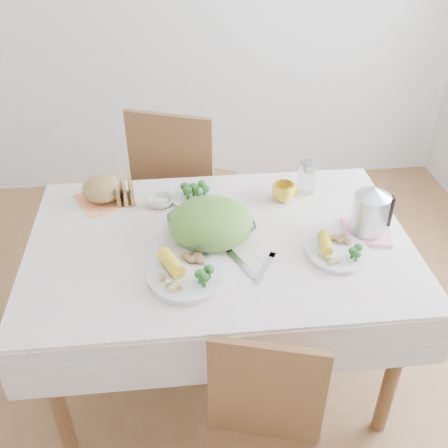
{
  "coord_description": "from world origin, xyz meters",
  "views": [
    {
      "loc": [
        -0.16,
        -1.65,
        2.0
      ],
      "look_at": [
        0.02,
        0.02,
        0.82
      ],
      "focal_mm": 42.0,
      "sensor_mm": 36.0,
      "label": 1
    }
  ],
  "objects": [
    {
      "name": "electric_kettle",
      "position": [
        0.59,
        -0.02,
        0.88
      ],
      "size": [
        0.18,
        0.18,
        0.2
      ],
      "primitive_type": "cylinder",
      "rotation": [
        0.0,
        0.0,
        -0.34
      ],
      "color": "#B2B5BA",
      "rests_on": "pink_tray"
    },
    {
      "name": "dinner_plate_left",
      "position": [
        -0.14,
        -0.22,
        0.77
      ],
      "size": [
        0.31,
        0.31,
        0.02
      ],
      "primitive_type": "cylinder",
      "rotation": [
        0.0,
        0.0,
        0.08
      ],
      "color": "white",
      "rests_on": "tablecloth"
    },
    {
      "name": "dining_table",
      "position": [
        0.0,
        0.0,
        0.38
      ],
      "size": [
        1.4,
        0.9,
        0.75
      ],
      "primitive_type": "cube",
      "color": "brown",
      "rests_on": "floor"
    },
    {
      "name": "knife",
      "position": [
        -0.09,
        -0.22,
        0.76
      ],
      "size": [
        0.18,
        0.06,
        0.0
      ],
      "primitive_type": "cube",
      "rotation": [
        0.0,
        0.0,
        1.79
      ],
      "color": "silver",
      "rests_on": "tablecloth"
    },
    {
      "name": "dinner_plate_right",
      "position": [
        0.44,
        -0.15,
        0.77
      ],
      "size": [
        0.32,
        0.32,
        0.02
      ],
      "primitive_type": "cylinder",
      "rotation": [
        0.0,
        0.0,
        -0.48
      ],
      "color": "white",
      "rests_on": "tablecloth"
    },
    {
      "name": "broccoli_plate",
      "position": [
        -0.08,
        0.31,
        0.77
      ],
      "size": [
        0.23,
        0.23,
        0.02
      ],
      "primitive_type": "cylinder",
      "rotation": [
        0.0,
        0.0,
        -0.11
      ],
      "color": "beige",
      "rests_on": "tablecloth"
    },
    {
      "name": "yellow_mug",
      "position": [
        0.31,
        0.26,
        0.8
      ],
      "size": [
        0.1,
        0.1,
        0.08
      ],
      "primitive_type": "imported",
      "rotation": [
        0.0,
        0.0,
        0.02
      ],
      "color": "gold",
      "rests_on": "tablecloth"
    },
    {
      "name": "pink_tray",
      "position": [
        0.59,
        -0.02,
        0.77
      ],
      "size": [
        0.22,
        0.22,
        0.01
      ],
      "primitive_type": "cube",
      "rotation": [
        0.0,
        0.0,
        -0.22
      ],
      "color": "pink",
      "rests_on": "tablecloth"
    },
    {
      "name": "fruit_bowl",
      "position": [
        -0.23,
        0.27,
        0.78
      ],
      "size": [
        0.14,
        0.14,
        0.04
      ],
      "primitive_type": "imported",
      "rotation": [
        0.0,
        0.0,
        0.22
      ],
      "color": "white",
      "rests_on": "tablecloth"
    },
    {
      "name": "fork_right",
      "position": [
        0.15,
        -0.19,
        0.76
      ],
      "size": [
        0.11,
        0.18,
        0.0
      ],
      "primitive_type": "cube",
      "rotation": [
        0.0,
        0.0,
        -0.51
      ],
      "color": "silver",
      "rests_on": "tablecloth"
    },
    {
      "name": "salad_bowl",
      "position": [
        -0.03,
        0.02,
        0.8
      ],
      "size": [
        0.41,
        0.41,
        0.08
      ],
      "primitive_type": "imported",
      "rotation": [
        0.0,
        0.0,
        0.42
      ],
      "color": "white",
      "rests_on": "tablecloth"
    },
    {
      "name": "glass_tumbler",
      "position": [
        0.42,
        0.32,
        0.83
      ],
      "size": [
        0.09,
        0.09,
        0.15
      ],
      "primitive_type": "cylinder",
      "rotation": [
        0.0,
        0.0,
        -0.2
      ],
      "color": "white",
      "rests_on": "tablecloth"
    },
    {
      "name": "bread_loaf",
      "position": [
        -0.48,
        0.34,
        0.82
      ],
      "size": [
        0.22,
        0.22,
        0.11
      ],
      "primitive_type": "ellipsoid",
      "rotation": [
        0.0,
        0.0,
        -0.31
      ],
      "color": "olive",
      "rests_on": "napkin"
    },
    {
      "name": "chair_far",
      "position": [
        -0.1,
        0.85,
        0.47
      ],
      "size": [
        0.59,
        0.59,
        1.02
      ],
      "primitive_type": "cube",
      "rotation": [
        0.0,
        0.0,
        2.78
      ],
      "color": "brown",
      "rests_on": "floor"
    },
    {
      "name": "tablecloth",
      "position": [
        0.0,
        0.0,
        0.76
      ],
      "size": [
        1.5,
        1.0,
        0.01
      ],
      "primitive_type": "cube",
      "color": "silver",
      "rests_on": "dining_table"
    },
    {
      "name": "fork_left",
      "position": [
        0.06,
        -0.15,
        0.76
      ],
      "size": [
        0.11,
        0.2,
        0.0
      ],
      "primitive_type": "cube",
      "rotation": [
        0.0,
        0.0,
        0.42
      ],
      "color": "silver",
      "rests_on": "tablecloth"
    },
    {
      "name": "floor",
      "position": [
        0.0,
        0.0,
        0.0
      ],
      "size": [
        3.6,
        3.6,
        0.0
      ],
      "primitive_type": "plane",
      "color": "brown",
      "rests_on": "ground"
    },
    {
      "name": "napkin",
      "position": [
        -0.48,
        0.34,
        0.76
      ],
      "size": [
        0.29,
        0.29,
        0.0
      ],
      "primitive_type": "cube",
      "rotation": [
        0.0,
        0.0,
        0.46
      ],
      "color": "#FF8B51",
      "rests_on": "tablecloth"
    }
  ]
}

